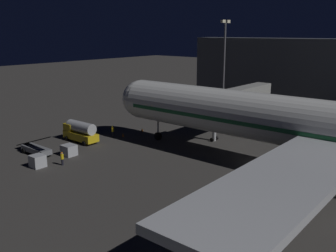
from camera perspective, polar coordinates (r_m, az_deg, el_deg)
ground_plane at (r=49.13m, az=14.27°, el=-5.71°), size 320.00×320.00×0.00m
jet_bridge at (r=61.38m, az=9.82°, el=4.24°), size 18.93×3.40×7.54m
apron_floodlight_mast at (r=79.43m, az=8.48°, el=9.92°), size 2.90×0.50×18.53m
belt_loader at (r=54.34m, az=-19.28°, el=-3.22°), size 1.96×8.87×3.44m
fuel_tanker at (r=58.67m, az=-13.17°, el=-0.73°), size 2.46×6.12×3.15m
baggage_container_near_belt at (r=49.36m, az=-19.09°, el=-5.03°), size 1.61×1.58×1.54m
baggage_container_mid_row at (r=52.70m, az=-14.73°, el=-3.55°), size 1.62×1.82×1.46m
ground_crew_near_nose_gear at (r=60.08m, az=-8.34°, el=-0.74°), size 0.40×0.40×1.90m
ground_crew_marshaller_fwd at (r=49.04m, az=-15.69°, el=-4.67°), size 0.40×0.40×1.73m
traffic_cone_nose_port at (r=63.50m, az=-3.93°, el=-0.54°), size 0.36×0.36×0.55m
traffic_cone_nose_starboard at (r=60.51m, az=-6.81°, el=-1.35°), size 0.36×0.36×0.55m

